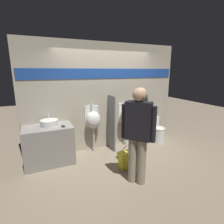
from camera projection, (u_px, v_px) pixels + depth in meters
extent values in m
plane|color=gray|center=(115.00, 155.00, 4.28)|extent=(16.00, 16.00, 0.00)
cube|color=#B2A893|center=(105.00, 97.00, 4.50)|extent=(4.08, 0.06, 2.70)
cube|color=#1E479E|center=(106.00, 74.00, 4.33)|extent=(4.00, 0.01, 0.24)
cube|color=gray|center=(49.00, 145.00, 3.83)|extent=(1.03, 0.62, 0.85)
cylinder|color=white|center=(49.00, 123.00, 3.79)|extent=(0.37, 0.37, 0.13)
cylinder|color=silver|center=(48.00, 115.00, 3.88)|extent=(0.03, 0.03, 0.14)
cube|color=black|center=(63.00, 126.00, 3.74)|extent=(0.07, 0.14, 0.01)
cube|color=slate|center=(112.00, 123.00, 4.47)|extent=(0.03, 0.41, 1.42)
cube|color=slate|center=(142.00, 119.00, 4.84)|extent=(0.03, 0.41, 1.42)
cylinder|color=silver|center=(94.00, 139.00, 4.42)|extent=(0.04, 0.04, 0.64)
ellipsoid|color=white|center=(93.00, 120.00, 4.30)|extent=(0.37, 0.29, 0.43)
cube|color=white|center=(92.00, 116.00, 4.41)|extent=(0.35, 0.02, 0.53)
cylinder|color=silver|center=(92.00, 107.00, 4.32)|extent=(0.06, 0.06, 0.16)
cylinder|color=silver|center=(126.00, 134.00, 4.79)|extent=(0.04, 0.04, 0.64)
ellipsoid|color=white|center=(127.00, 116.00, 4.67)|extent=(0.37, 0.29, 0.43)
cube|color=white|center=(124.00, 113.00, 4.78)|extent=(0.35, 0.02, 0.53)
cylinder|color=silver|center=(125.00, 104.00, 4.69)|extent=(0.06, 0.06, 0.16)
cylinder|color=white|center=(158.00, 135.00, 5.01)|extent=(0.35, 0.35, 0.41)
torus|color=white|center=(159.00, 128.00, 4.96)|extent=(0.36, 0.36, 0.04)
cube|color=white|center=(153.00, 121.00, 5.16)|extent=(0.32, 0.16, 0.28)
cylinder|color=silver|center=(154.00, 114.00, 5.09)|extent=(0.06, 0.06, 0.14)
cylinder|color=gray|center=(142.00, 162.00, 3.13)|extent=(0.16, 0.16, 0.85)
cylinder|color=gray|center=(132.00, 160.00, 3.19)|extent=(0.16, 0.16, 0.85)
cube|color=black|center=(138.00, 121.00, 2.99)|extent=(0.44, 0.45, 0.67)
cylinder|color=black|center=(153.00, 124.00, 2.90)|extent=(0.11, 0.11, 0.62)
cylinder|color=black|center=(124.00, 121.00, 3.09)|extent=(0.11, 0.11, 0.62)
sphere|color=tan|center=(139.00, 95.00, 2.88)|extent=(0.23, 0.23, 0.23)
cylinder|color=gray|center=(138.00, 149.00, 3.65)|extent=(0.15, 0.15, 0.82)
cylinder|color=gray|center=(140.00, 146.00, 3.80)|extent=(0.15, 0.15, 0.82)
cube|color=black|center=(140.00, 115.00, 3.55)|extent=(0.44, 0.43, 0.65)
cylinder|color=black|center=(137.00, 119.00, 3.34)|extent=(0.10, 0.10, 0.60)
cylinder|color=black|center=(143.00, 113.00, 3.78)|extent=(0.10, 0.10, 0.60)
sphere|color=tan|center=(141.00, 93.00, 3.45)|extent=(0.22, 0.22, 0.22)
cube|color=yellow|center=(127.00, 160.00, 3.69)|extent=(0.34, 0.18, 0.36)
torus|color=#4C4742|center=(127.00, 150.00, 3.63)|extent=(0.21, 0.01, 0.21)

